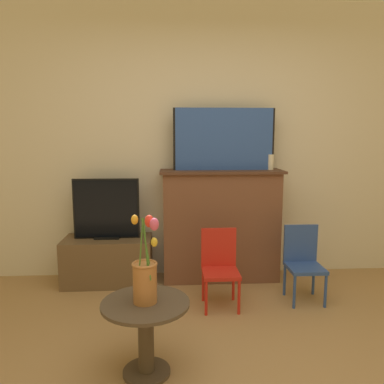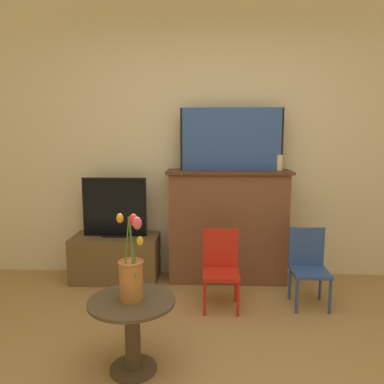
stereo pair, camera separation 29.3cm
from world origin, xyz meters
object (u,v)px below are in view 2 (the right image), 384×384
(chair_blue, at_px, (308,263))
(tv_monitor, at_px, (115,208))
(painting, at_px, (232,139))
(chair_red, at_px, (221,265))
(vase_tulips, at_px, (131,274))

(chair_blue, bearing_deg, tv_monitor, 164.98)
(painting, xyz_separation_m, chair_red, (-0.11, -0.60, -1.02))
(painting, bearing_deg, tv_monitor, -177.21)
(painting, bearing_deg, vase_tulips, -113.91)
(painting, xyz_separation_m, vase_tulips, (-0.67, -1.50, -0.77))
(tv_monitor, bearing_deg, chair_red, -28.24)
(painting, xyz_separation_m, chair_blue, (0.62, -0.52, -1.02))
(tv_monitor, distance_m, chair_red, 1.20)
(chair_red, bearing_deg, chair_blue, 5.75)
(painting, height_order, chair_red, painting)
(chair_red, bearing_deg, vase_tulips, -121.54)
(chair_red, relative_size, chair_blue, 1.00)
(painting, relative_size, chair_blue, 1.51)
(chair_blue, height_order, vase_tulips, vase_tulips)
(chair_red, distance_m, vase_tulips, 1.09)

